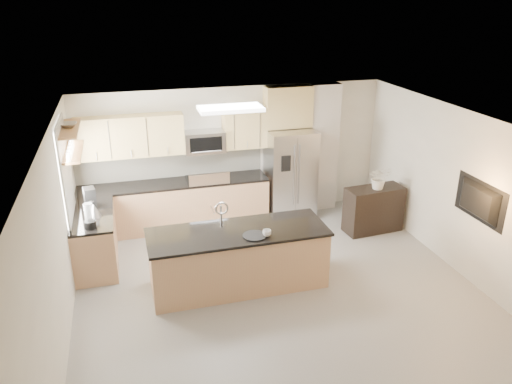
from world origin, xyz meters
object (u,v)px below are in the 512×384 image
object	(u,v)px
coffee_maker	(90,198)
bowl	(68,124)
television	(475,201)
kettle	(94,210)
platter	(255,236)
flower_vase	(380,172)
credenza	(374,209)
island	(238,258)
refrigerator	(290,174)
range	(208,201)
blender	(89,218)
microwave	(204,142)
cup	(267,233)

from	to	relation	value
coffee_maker	bowl	xyz separation A→B (m)	(-0.16, -0.16, 1.30)
television	kettle	bearing A→B (deg)	70.90
platter	flower_vase	size ratio (longest dim) A/B	0.54
credenza	coffee_maker	bearing A→B (deg)	170.95
island	credenza	world-z (taller)	island
refrigerator	bowl	bearing A→B (deg)	-167.14
island	flower_vase	world-z (taller)	flower_vase
coffee_maker	television	world-z (taller)	television
range	blender	size ratio (longest dim) A/B	2.83
blender	kettle	xyz separation A→B (m)	(0.05, 0.41, -0.06)
platter	coffee_maker	xyz separation A→B (m)	(-2.34, 1.78, 0.14)
platter	blender	world-z (taller)	blender
refrigerator	island	world-z (taller)	refrigerator
credenza	coffee_maker	distance (m)	5.11
platter	flower_vase	world-z (taller)	flower_vase
refrigerator	coffee_maker	bearing A→B (deg)	-168.91
platter	microwave	bearing A→B (deg)	95.30
cup	flower_vase	bearing A→B (deg)	28.94
microwave	blender	bearing A→B (deg)	-140.07
refrigerator	kettle	size ratio (longest dim) A/B	6.73
blender	flower_vase	size ratio (longest dim) A/B	0.61
island	television	world-z (taller)	television
refrigerator	blender	size ratio (longest dim) A/B	4.42
bowl	platter	bearing A→B (deg)	-33.08
credenza	bowl	world-z (taller)	bowl
refrigerator	bowl	distance (m)	4.28
blender	flower_vase	distance (m)	5.09
range	platter	distance (m)	2.62
television	flower_vase	bearing A→B (deg)	14.86
refrigerator	flower_vase	distance (m)	1.78
cup	blender	world-z (taller)	blender
flower_vase	kettle	bearing A→B (deg)	-179.80
range	island	size ratio (longest dim) A/B	0.42
cup	kettle	bearing A→B (deg)	150.13
island	platter	world-z (taller)	island
credenza	cup	world-z (taller)	cup
microwave	cup	bearing A→B (deg)	-81.20
island	bowl	bearing A→B (deg)	148.49
cup	television	bearing A→B (deg)	-9.39
range	blender	bearing A→B (deg)	-142.14
flower_vase	blender	bearing A→B (deg)	-175.20
range	refrigerator	distance (m)	1.71
platter	kettle	distance (m)	2.65
range	blender	world-z (taller)	blender
refrigerator	flower_vase	size ratio (longest dim) A/B	2.69
island	platter	distance (m)	0.57
credenza	television	size ratio (longest dim) A/B	1.01
platter	flower_vase	bearing A→B (deg)	26.68
range	kettle	distance (m)	2.42
refrigerator	coffee_maker	size ratio (longest dim) A/B	5.28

